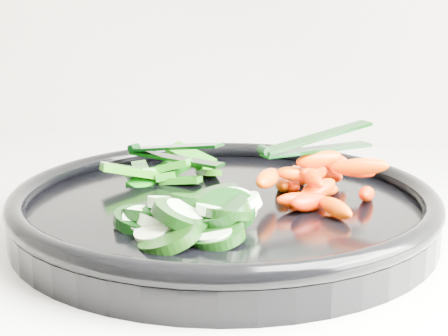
# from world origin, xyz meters

# --- Properties ---
(veggie_tray) EXTENTS (0.47, 0.47, 0.04)m
(veggie_tray) POSITION_xyz_m (0.47, 1.62, 0.95)
(veggie_tray) COLOR black
(veggie_tray) RESTS_ON counter
(cucumber_pile) EXTENTS (0.13, 0.13, 0.04)m
(cucumber_pile) POSITION_xyz_m (0.45, 1.55, 0.96)
(cucumber_pile) COLOR black
(cucumber_pile) RESTS_ON veggie_tray
(carrot_pile) EXTENTS (0.12, 0.15, 0.05)m
(carrot_pile) POSITION_xyz_m (0.55, 1.65, 0.97)
(carrot_pile) COLOR #F53E00
(carrot_pile) RESTS_ON veggie_tray
(pepper_pile) EXTENTS (0.11, 0.12, 0.03)m
(pepper_pile) POSITION_xyz_m (0.39, 1.68, 0.96)
(pepper_pile) COLOR #0A6A11
(pepper_pile) RESTS_ON veggie_tray
(tong_carrot) EXTENTS (0.10, 0.08, 0.02)m
(tong_carrot) POSITION_xyz_m (0.54, 1.65, 1.00)
(tong_carrot) COLOR black
(tong_carrot) RESTS_ON carrot_pile
(tong_pepper) EXTENTS (0.11, 0.06, 0.02)m
(tong_pepper) POSITION_xyz_m (0.40, 1.69, 0.98)
(tong_pepper) COLOR black
(tong_pepper) RESTS_ON pepper_pile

